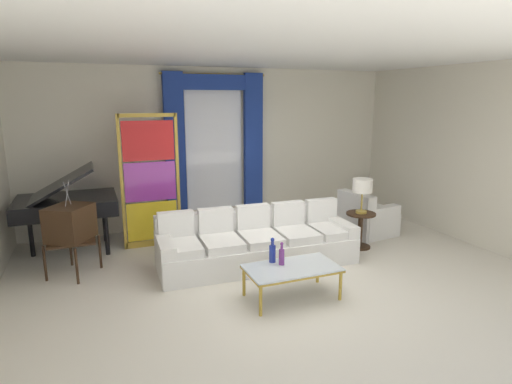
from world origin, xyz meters
The scene contains 16 objects.
ground_plane centered at (0.00, 0.00, 0.00)m, with size 16.00×16.00×0.00m, color silver.
wall_rear centered at (0.00, 3.06, 1.50)m, with size 8.00×0.12×3.00m, color silver.
wall_right centered at (3.66, 0.60, 1.50)m, with size 0.12×7.00×3.00m, color silver.
ceiling_slab centered at (0.00, 0.80, 3.02)m, with size 8.00×7.60×0.04m, color white.
curtained_window centered at (-0.08, 2.89, 1.74)m, with size 2.00×0.17×2.70m.
couch_white_long centered at (-0.11, 0.71, 0.31)m, with size 2.95×1.04×0.86m.
coffee_table centered at (-0.12, -0.52, 0.37)m, with size 1.14×0.63×0.41m.
bottle_blue_decanter centered at (-0.28, -0.29, 0.54)m, with size 0.08×0.08×0.32m.
bottle_crystal_tall centered at (-0.21, -0.41, 0.53)m, with size 0.07×0.07×0.29m.
vintage_tv centered at (-2.65, 1.26, 0.73)m, with size 0.74×0.77×1.35m.
armchair_white centered at (2.25, 1.25, 0.29)m, with size 0.92×0.91×0.80m.
stained_glass_divider centered at (-1.43, 2.06, 1.06)m, with size 0.95×0.05×2.20m.
peacock_figurine centered at (-1.13, 1.68, 0.22)m, with size 0.44×0.60×0.50m.
round_side_table centered at (1.74, 0.69, 0.36)m, with size 0.48×0.48×0.59m.
table_lamp_brass centered at (1.74, 0.69, 1.03)m, with size 0.32×0.32×0.57m.
grand_piano centered at (-2.73, 2.25, 0.80)m, with size 1.50×1.10×1.40m.
Camera 1 is at (-2.33, -4.88, 2.43)m, focal length 29.67 mm.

